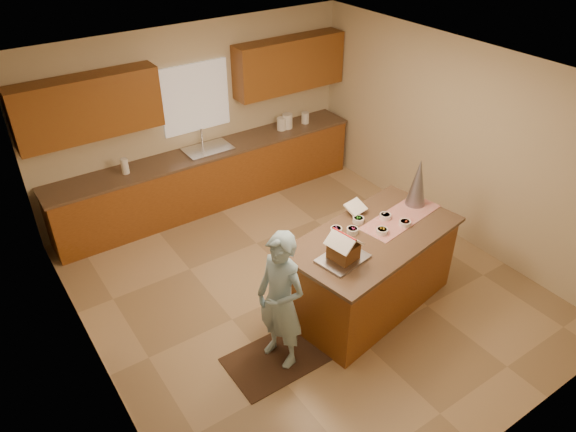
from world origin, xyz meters
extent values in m
plane|color=tan|center=(0.00, 0.00, 0.00)|extent=(5.50, 5.50, 0.00)
plane|color=silver|center=(0.00, 0.00, 2.70)|extent=(5.50, 5.50, 0.00)
plane|color=beige|center=(0.00, 2.75, 1.35)|extent=(5.50, 5.50, 0.00)
plane|color=beige|center=(0.00, -2.75, 1.35)|extent=(5.50, 5.50, 0.00)
plane|color=beige|center=(-2.50, 0.00, 1.35)|extent=(5.50, 5.50, 0.00)
plane|color=beige|center=(2.50, 0.00, 1.35)|extent=(5.50, 5.50, 0.00)
plane|color=gray|center=(-2.48, -0.80, 1.25)|extent=(0.00, 2.50, 2.50)
cube|color=white|center=(0.00, 2.72, 1.65)|extent=(1.05, 0.03, 1.00)
cube|color=brown|center=(0.00, 2.45, 0.44)|extent=(4.80, 0.60, 0.88)
cube|color=brown|center=(0.00, 2.45, 0.90)|extent=(4.85, 0.63, 0.04)
cube|color=brown|center=(-1.55, 2.57, 1.90)|extent=(1.85, 0.35, 0.80)
cube|color=brown|center=(1.55, 2.57, 1.90)|extent=(1.85, 0.35, 0.80)
cube|color=silver|center=(0.00, 2.45, 0.89)|extent=(0.70, 0.45, 0.12)
cylinder|color=silver|center=(0.00, 2.63, 1.06)|extent=(0.03, 0.03, 0.28)
cube|color=brown|center=(0.48, -0.67, 0.48)|extent=(2.12, 1.32, 0.97)
cube|color=brown|center=(0.48, -0.67, 0.99)|extent=(2.22, 1.42, 0.04)
cube|color=#A7100B|center=(0.96, -0.58, 1.02)|extent=(1.15, 0.58, 0.01)
cube|color=silver|center=(-0.11, -0.83, 1.03)|extent=(0.56, 0.46, 0.03)
cube|color=white|center=(0.57, -0.23, 1.11)|extent=(0.27, 0.23, 0.10)
cone|color=#A8A8B4|center=(1.31, -0.47, 1.31)|extent=(0.28, 0.28, 0.60)
cube|color=black|center=(-0.92, -0.80, 0.01)|extent=(1.08, 0.70, 0.01)
imported|color=#9BC6DC|center=(-0.87, -0.80, 0.81)|extent=(0.51, 0.65, 1.59)
cylinder|color=white|center=(1.31, 2.45, 1.02)|extent=(0.15, 0.15, 0.20)
cylinder|color=white|center=(1.43, 2.45, 1.04)|extent=(0.16, 0.16, 0.24)
cylinder|color=white|center=(1.78, 2.45, 1.01)|extent=(0.13, 0.13, 0.18)
cylinder|color=white|center=(-1.26, 2.45, 1.03)|extent=(0.10, 0.10, 0.22)
cube|color=brown|center=(-0.11, -0.83, 1.13)|extent=(0.28, 0.30, 0.18)
cube|color=white|center=(-0.18, -0.84, 1.28)|extent=(0.21, 0.33, 0.14)
cube|color=white|center=(-0.04, -0.82, 1.28)|extent=(0.21, 0.33, 0.14)
cylinder|color=red|center=(-0.11, -0.83, 1.34)|extent=(0.07, 0.31, 0.02)
cylinder|color=purple|center=(0.15, -0.40, 1.04)|extent=(0.13, 0.13, 0.06)
cylinder|color=red|center=(0.88, -0.73, 1.04)|extent=(0.13, 0.13, 0.06)
cylinder|color=green|center=(0.49, -0.38, 1.04)|extent=(0.13, 0.13, 0.06)
cylinder|color=white|center=(0.79, -0.50, 1.04)|extent=(0.13, 0.13, 0.06)
cylinder|color=#D62574|center=(0.29, -0.51, 1.04)|extent=(0.13, 0.13, 0.06)
cylinder|color=yellow|center=(0.55, -0.70, 1.04)|extent=(0.13, 0.13, 0.06)
camera|label=1|loc=(-3.09, -4.16, 4.46)|focal=33.42mm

